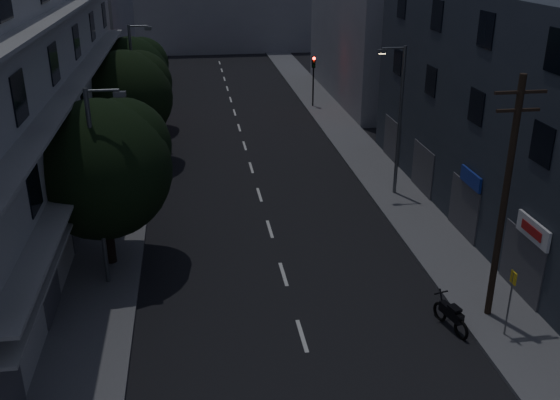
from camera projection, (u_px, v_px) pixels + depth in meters
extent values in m
plane|color=black|center=(250.00, 165.00, 39.22)|extent=(160.00, 160.00, 0.00)
cube|color=#565659|center=(129.00, 170.00, 38.20)|extent=(3.00, 90.00, 0.15)
cube|color=#565659|center=(366.00, 158.00, 40.18)|extent=(3.00, 90.00, 0.15)
cube|color=beige|center=(302.00, 336.00, 22.33)|extent=(0.15, 2.00, 0.01)
cube|color=beige|center=(283.00, 274.00, 26.44)|extent=(0.15, 2.00, 0.01)
cube|color=beige|center=(270.00, 229.00, 30.55)|extent=(0.15, 2.00, 0.01)
cube|color=beige|center=(259.00, 195.00, 34.65)|extent=(0.15, 2.00, 0.01)
cube|color=beige|center=(251.00, 168.00, 38.76)|extent=(0.15, 2.00, 0.01)
cube|color=beige|center=(245.00, 146.00, 42.87)|extent=(0.15, 2.00, 0.01)
cube|color=beige|center=(239.00, 128.00, 46.98)|extent=(0.15, 2.00, 0.01)
cube|color=beige|center=(235.00, 112.00, 51.08)|extent=(0.15, 2.00, 0.01)
cube|color=beige|center=(231.00, 100.00, 55.19)|extent=(0.15, 2.00, 0.01)
cube|color=beige|center=(227.00, 88.00, 59.30)|extent=(0.15, 2.00, 0.01)
cube|color=beige|center=(224.00, 79.00, 63.40)|extent=(0.15, 2.00, 0.01)
cube|color=beige|center=(222.00, 70.00, 67.51)|extent=(0.15, 2.00, 0.01)
cube|color=beige|center=(220.00, 63.00, 71.62)|extent=(0.15, 2.00, 0.01)
cube|color=#9F9F9A|center=(2.00, 84.00, 28.54)|extent=(6.00, 36.00, 14.00)
cube|color=black|center=(5.00, 376.00, 17.18)|extent=(0.06, 1.60, 1.60)
cube|color=black|center=(48.00, 271.00, 22.66)|extent=(0.06, 1.60, 1.60)
cube|color=black|center=(74.00, 206.00, 28.13)|extent=(0.06, 1.60, 1.60)
cube|color=black|center=(92.00, 163.00, 33.61)|extent=(0.06, 1.60, 1.60)
cube|color=black|center=(104.00, 131.00, 39.08)|extent=(0.06, 1.60, 1.60)
cube|color=black|center=(114.00, 108.00, 44.56)|extent=(0.06, 1.60, 1.60)
cube|color=black|center=(34.00, 189.00, 21.42)|extent=(0.06, 1.60, 1.60)
cube|color=black|center=(64.00, 138.00, 26.89)|extent=(0.06, 1.60, 1.60)
cube|color=black|center=(84.00, 104.00, 32.37)|extent=(0.06, 1.60, 1.60)
cube|color=black|center=(98.00, 80.00, 37.85)|extent=(0.06, 1.60, 1.60)
cube|color=black|center=(109.00, 63.00, 43.32)|extent=(0.06, 1.60, 1.60)
cube|color=black|center=(19.00, 97.00, 20.18)|extent=(0.06, 1.60, 1.60)
cube|color=black|center=(54.00, 63.00, 25.66)|extent=(0.06, 1.60, 1.60)
cube|color=black|center=(77.00, 42.00, 31.13)|extent=(0.06, 1.60, 1.60)
cube|color=black|center=(92.00, 26.00, 36.61)|extent=(0.06, 1.60, 1.60)
cube|color=black|center=(104.00, 15.00, 42.08)|extent=(0.06, 1.60, 1.60)
cube|color=gray|center=(89.00, 143.00, 30.16)|extent=(1.00, 32.40, 0.12)
cube|color=gray|center=(81.00, 77.00, 28.92)|extent=(1.00, 32.40, 0.12)
cube|color=gray|center=(72.00, 6.00, 27.68)|extent=(1.00, 32.40, 0.12)
cube|color=gray|center=(89.00, 161.00, 30.49)|extent=(0.80, 32.40, 0.12)
cube|color=#424247|center=(9.00, 394.00, 17.41)|extent=(0.06, 2.40, 2.40)
cube|color=#424247|center=(50.00, 285.00, 22.89)|extent=(0.06, 2.40, 2.40)
cube|color=#424247|center=(76.00, 218.00, 28.36)|extent=(0.06, 2.40, 2.40)
cube|color=#424247|center=(93.00, 173.00, 33.84)|extent=(0.06, 2.40, 2.40)
cube|color=#424247|center=(105.00, 140.00, 39.32)|extent=(0.06, 2.40, 2.40)
cube|color=#424247|center=(115.00, 116.00, 44.79)|extent=(0.06, 2.40, 2.40)
cube|color=#292F37|center=(532.00, 119.00, 28.64)|extent=(6.00, 28.00, 11.00)
cube|color=black|center=(542.00, 144.00, 22.46)|extent=(0.06, 1.40, 1.50)
cube|color=black|center=(476.00, 107.00, 27.48)|extent=(0.06, 1.40, 1.50)
cube|color=black|center=(431.00, 81.00, 32.50)|extent=(0.06, 1.40, 1.50)
cube|color=black|center=(398.00, 62.00, 37.52)|extent=(0.06, 1.40, 1.50)
cube|color=black|center=(558.00, 52.00, 21.18)|extent=(0.06, 1.40, 1.50)
cube|color=black|center=(486.00, 30.00, 26.20)|extent=(0.06, 1.40, 1.50)
cube|color=black|center=(437.00, 15.00, 31.22)|extent=(0.06, 1.40, 1.50)
cube|color=black|center=(402.00, 5.00, 36.24)|extent=(0.06, 1.40, 1.50)
cube|color=#424247|center=(522.00, 264.00, 24.35)|extent=(0.06, 3.00, 2.60)
cube|color=#424247|center=(464.00, 209.00, 29.37)|extent=(0.06, 3.00, 2.60)
cube|color=#424247|center=(422.00, 169.00, 34.39)|extent=(0.06, 3.00, 2.60)
cube|color=#424247|center=(392.00, 140.00, 39.41)|extent=(0.06, 3.00, 2.60)
cube|color=silver|center=(533.00, 230.00, 23.23)|extent=(0.12, 2.20, 0.80)
cube|color=#B21414|center=(531.00, 231.00, 23.22)|extent=(0.02, 1.40, 0.36)
cube|color=navy|center=(471.00, 179.00, 28.25)|extent=(0.12, 2.00, 0.70)
cube|color=slate|center=(89.00, 1.00, 55.53)|extent=(6.00, 20.00, 16.00)
cube|color=slate|center=(368.00, 22.00, 53.81)|extent=(6.00, 20.00, 13.00)
cube|color=slate|center=(214.00, 9.00, 78.36)|extent=(24.00, 8.00, 10.00)
cylinder|color=black|center=(107.00, 221.00, 26.42)|extent=(0.44, 0.44, 3.88)
sphere|color=black|center=(101.00, 169.00, 25.52)|extent=(5.82, 5.82, 5.82)
sphere|color=black|center=(123.00, 146.00, 26.02)|extent=(4.07, 4.07, 4.07)
sphere|color=black|center=(79.00, 165.00, 24.73)|extent=(3.78, 3.78, 3.78)
cylinder|color=black|center=(129.00, 133.00, 38.59)|extent=(0.44, 0.44, 3.75)
sphere|color=black|center=(126.00, 97.00, 37.72)|extent=(5.65, 5.65, 5.65)
sphere|color=black|center=(140.00, 83.00, 38.21)|extent=(3.96, 3.96, 3.96)
sphere|color=black|center=(112.00, 93.00, 36.95)|extent=(3.67, 3.67, 3.67)
cylinder|color=black|center=(134.00, 105.00, 45.50)|extent=(0.44, 0.44, 3.62)
sphere|color=black|center=(131.00, 75.00, 44.66)|extent=(5.40, 5.40, 5.40)
sphere|color=black|center=(142.00, 64.00, 45.12)|extent=(3.78, 3.78, 3.78)
sphere|color=black|center=(120.00, 71.00, 43.92)|extent=(3.51, 3.51, 3.51)
cylinder|color=black|center=(313.00, 87.00, 51.93)|extent=(0.12, 0.12, 3.20)
cube|color=black|center=(314.00, 62.00, 51.13)|extent=(0.28, 0.22, 0.90)
sphere|color=#FF0C05|center=(314.00, 58.00, 50.87)|extent=(0.22, 0.22, 0.22)
sphere|color=#3F330C|center=(314.00, 62.00, 50.98)|extent=(0.22, 0.22, 0.22)
sphere|color=black|center=(314.00, 66.00, 51.10)|extent=(0.22, 0.22, 0.22)
cylinder|color=black|center=(150.00, 91.00, 50.66)|extent=(0.12, 0.12, 3.20)
cube|color=black|center=(148.00, 65.00, 49.86)|extent=(0.28, 0.22, 0.90)
sphere|color=#FF0C05|center=(148.00, 62.00, 49.60)|extent=(0.22, 0.22, 0.22)
sphere|color=#3F330C|center=(148.00, 65.00, 49.72)|extent=(0.22, 0.22, 0.22)
sphere|color=black|center=(148.00, 69.00, 49.83)|extent=(0.22, 0.22, 0.22)
cylinder|color=#505457|center=(98.00, 191.00, 24.07)|extent=(0.18, 0.18, 8.00)
cylinder|color=#505457|center=(102.00, 90.00, 22.65)|extent=(1.20, 0.10, 0.10)
cube|color=#505457|center=(120.00, 94.00, 22.78)|extent=(0.45, 0.25, 0.18)
cube|color=#4C4C4C|center=(120.00, 97.00, 22.82)|extent=(0.35, 0.18, 0.04)
cylinder|color=#515458|center=(400.00, 122.00, 33.04)|extent=(0.18, 0.18, 8.00)
cylinder|color=#515458|center=(394.00, 48.00, 31.46)|extent=(1.20, 0.10, 0.10)
cube|color=#515458|center=(382.00, 51.00, 31.44)|extent=(0.45, 0.25, 0.18)
cube|color=#FFD88C|center=(382.00, 53.00, 31.47)|extent=(0.35, 0.18, 0.04)
cylinder|color=#565A5D|center=(134.00, 87.00, 40.85)|extent=(0.18, 0.18, 8.00)
cylinder|color=#565A5D|center=(138.00, 26.00, 39.42)|extent=(1.20, 0.10, 0.10)
cube|color=#565A5D|center=(148.00, 28.00, 39.56)|extent=(0.45, 0.25, 0.18)
cube|color=#4C4C4C|center=(148.00, 30.00, 39.60)|extent=(0.35, 0.18, 0.04)
cylinder|color=black|center=(504.00, 203.00, 21.69)|extent=(0.24, 0.24, 9.00)
cube|color=black|center=(521.00, 92.00, 20.19)|extent=(1.80, 0.10, 0.10)
cube|color=black|center=(518.00, 110.00, 20.42)|extent=(1.50, 0.10, 0.10)
cylinder|color=#595B60|center=(509.00, 304.00, 21.69)|extent=(0.06, 0.06, 2.50)
cube|color=yellow|center=(513.00, 278.00, 21.28)|extent=(0.05, 0.35, 0.45)
torus|color=black|center=(461.00, 330.00, 22.12)|extent=(0.29, 0.75, 0.75)
torus|color=black|center=(440.00, 312.00, 23.21)|extent=(0.29, 0.75, 0.75)
cube|color=black|center=(451.00, 313.00, 22.54)|extent=(0.54, 1.19, 0.37)
cube|color=black|center=(455.00, 308.00, 22.29)|extent=(0.42, 0.54, 0.11)
cylinder|color=black|center=(442.00, 301.00, 22.98)|extent=(0.17, 0.46, 0.89)
cube|color=black|center=(441.00, 293.00, 22.95)|extent=(0.57, 0.18, 0.04)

